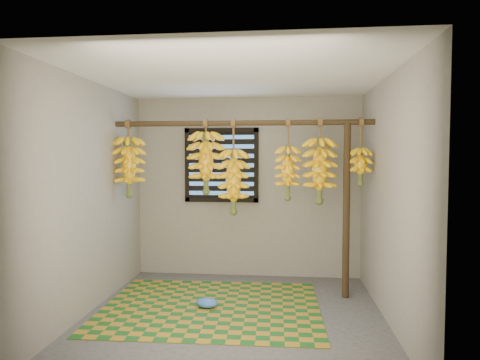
# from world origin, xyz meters

# --- Properties ---
(floor) EXTENTS (3.00, 3.00, 0.01)m
(floor) POSITION_xyz_m (0.00, 0.00, -0.01)
(floor) COLOR #434343
(floor) RESTS_ON ground
(ceiling) EXTENTS (3.00, 3.00, 0.01)m
(ceiling) POSITION_xyz_m (0.00, 0.00, 2.40)
(ceiling) COLOR silver
(ceiling) RESTS_ON wall_back
(wall_back) EXTENTS (3.00, 0.01, 2.40)m
(wall_back) POSITION_xyz_m (0.00, 1.50, 1.20)
(wall_back) COLOR gray
(wall_back) RESTS_ON floor
(wall_left) EXTENTS (0.01, 3.00, 2.40)m
(wall_left) POSITION_xyz_m (-1.50, 0.00, 1.20)
(wall_left) COLOR gray
(wall_left) RESTS_ON floor
(wall_right) EXTENTS (0.01, 3.00, 2.40)m
(wall_right) POSITION_xyz_m (1.50, 0.00, 1.20)
(wall_right) COLOR gray
(wall_right) RESTS_ON floor
(window) EXTENTS (1.00, 0.04, 1.00)m
(window) POSITION_xyz_m (-0.35, 1.48, 1.50)
(window) COLOR black
(window) RESTS_ON wall_back
(hanging_pole) EXTENTS (3.00, 0.06, 0.06)m
(hanging_pole) POSITION_xyz_m (0.00, 0.70, 2.00)
(hanging_pole) COLOR #3A2B18
(hanging_pole) RESTS_ON wall_left
(support_post) EXTENTS (0.08, 0.08, 2.00)m
(support_post) POSITION_xyz_m (1.20, 0.70, 1.00)
(support_post) COLOR #3A2B18
(support_post) RESTS_ON floor
(woven_mat) EXTENTS (2.34, 1.89, 0.01)m
(woven_mat) POSITION_xyz_m (-0.27, 0.21, 0.01)
(woven_mat) COLOR #19571E
(woven_mat) RESTS_ON floor
(plastic_bag) EXTENTS (0.28, 0.23, 0.10)m
(plastic_bag) POSITION_xyz_m (-0.31, 0.18, 0.06)
(plastic_bag) COLOR blue
(plastic_bag) RESTS_ON woven_mat
(banana_bunch_a) EXTENTS (0.36, 0.36, 0.92)m
(banana_bunch_a) POSITION_xyz_m (-1.35, 0.70, 1.49)
(banana_bunch_a) COLOR brown
(banana_bunch_a) RESTS_ON hanging_pole
(banana_bunch_b) EXTENTS (0.40, 0.40, 0.87)m
(banana_bunch_b) POSITION_xyz_m (-0.42, 0.70, 1.54)
(banana_bunch_b) COLOR brown
(banana_bunch_b) RESTS_ON hanging_pole
(banana_bunch_c) EXTENTS (0.33, 0.33, 1.10)m
(banana_bunch_c) POSITION_xyz_m (-0.09, 0.70, 1.32)
(banana_bunch_c) COLOR brown
(banana_bunch_c) RESTS_ON hanging_pole
(banana_bunch_d) EXTENTS (0.29, 0.29, 0.93)m
(banana_bunch_d) POSITION_xyz_m (0.54, 0.70, 1.43)
(banana_bunch_d) COLOR brown
(banana_bunch_d) RESTS_ON hanging_pole
(banana_bunch_e) EXTENTS (0.36, 0.36, 0.97)m
(banana_bunch_e) POSITION_xyz_m (0.90, 0.70, 1.45)
(banana_bunch_e) COLOR brown
(banana_bunch_e) RESTS_ON hanging_pole
(banana_bunch_f) EXTENTS (0.26, 0.26, 0.76)m
(banana_bunch_f) POSITION_xyz_m (1.35, 0.70, 1.51)
(banana_bunch_f) COLOR brown
(banana_bunch_f) RESTS_ON hanging_pole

